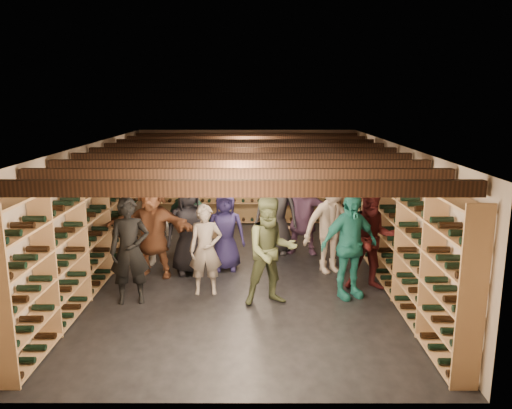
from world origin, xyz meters
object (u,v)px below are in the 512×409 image
object	(u,v)px
person_10	(188,222)
person_12	(276,211)
person_4	(349,245)
person_7	(206,250)
person_5	(153,228)
person_1	(130,251)
person_3	(332,224)
person_0	(189,228)
person_6	(225,231)
crate_loose	(281,232)
person_11	(303,212)
crate_stack_right	(220,230)
person_2	(271,251)
person_9	(145,220)
crate_stack_left	(197,237)
person_8	(372,239)

from	to	relation	value
person_10	person_12	xyz separation A→B (m)	(1.74, 0.65, 0.08)
person_4	person_7	distance (m)	2.35
person_4	person_5	size ratio (longest dim) A/B	0.98
person_1	person_3	bearing A→B (deg)	12.66
person_0	person_10	bearing A→B (deg)	83.02
person_6	person_7	size ratio (longest dim) A/B	1.00
person_3	person_4	xyz separation A→B (m)	(0.11, -1.18, -0.06)
person_12	person_6	bearing A→B (deg)	-123.68
person_1	person_5	size ratio (longest dim) A/B	0.95
crate_loose	person_3	bearing A→B (deg)	-72.55
person_1	person_7	xyz separation A→B (m)	(1.16, 0.37, -0.10)
crate_loose	person_4	distance (m)	3.92
person_5	person_11	xyz separation A→B (m)	(2.84, 1.38, -0.03)
crate_stack_right	person_1	xyz separation A→B (m)	(-1.14, -3.78, 0.69)
person_2	person_6	xyz separation A→B (m)	(-0.82, 1.60, -0.11)
person_0	person_9	bearing A→B (deg)	137.52
crate_stack_left	crate_stack_right	bearing A→B (deg)	71.32
crate_stack_right	crate_loose	size ratio (longest dim) A/B	1.11
crate_stack_right	person_11	bearing A→B (deg)	-33.18
person_0	person_5	size ratio (longest dim) A/B	0.96
crate_loose	person_12	distance (m)	1.61
person_7	person_9	distance (m)	1.99
person_4	person_10	bearing A→B (deg)	126.15
person_4	person_8	world-z (taller)	person_8
person_4	crate_stack_left	bearing A→B (deg)	116.72
person_7	person_2	bearing A→B (deg)	-26.17
crate_stack_left	person_1	xyz separation A→B (m)	(-0.73, -2.59, 0.52)
crate_stack_right	person_5	distance (m)	2.86
crate_loose	person_10	distance (m)	2.89
person_0	person_2	distance (m)	2.05
person_3	person_9	world-z (taller)	person_3
person_8	crate_stack_left	bearing A→B (deg)	149.29
person_8	person_11	bearing A→B (deg)	117.46
crate_stack_left	person_2	bearing A→B (deg)	-60.54
person_2	person_8	distance (m)	1.81
crate_stack_left	person_7	distance (m)	2.30
person_1	person_10	bearing A→B (deg)	61.12
crate_stack_left	person_9	world-z (taller)	person_9
crate_stack_right	person_3	bearing A→B (deg)	-46.47
person_0	person_6	bearing A→B (deg)	-1.07
crate_loose	person_10	bearing A→B (deg)	-133.56
person_0	person_8	world-z (taller)	person_8
person_5	person_7	distance (m)	1.34
person_6	person_12	world-z (taller)	person_12
crate_loose	person_5	world-z (taller)	person_5
crate_stack_left	crate_loose	bearing A→B (deg)	36.48
person_4	person_6	distance (m)	2.48
person_0	person_11	world-z (taller)	person_11
person_4	person_8	size ratio (longest dim) A/B	0.98
person_3	person_8	bearing A→B (deg)	-81.19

